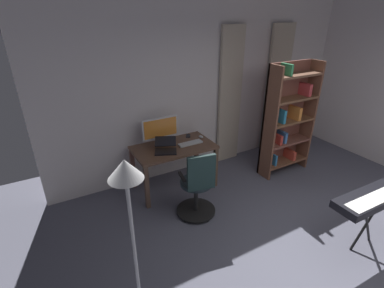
{
  "coord_description": "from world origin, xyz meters",
  "views": [
    {
      "loc": [
        2.63,
        1.02,
        2.66
      ],
      "look_at": [
        0.95,
        -1.99,
        1.02
      ],
      "focal_mm": 26.69,
      "sensor_mm": 36.0,
      "label": 1
    }
  ],
  "objects_px": {
    "office_chair": "(198,188)",
    "computer_mouse": "(201,137)",
    "desk": "(174,152)",
    "computer_keyboard": "(190,143)",
    "computer_monitor": "(160,129)",
    "cell_phone_face_up": "(188,136)",
    "piano_keyboard": "(376,197)",
    "laptop": "(166,148)",
    "floor_lamp": "(129,206)",
    "bookshelf": "(287,120)"
  },
  "relations": [
    {
      "from": "computer_mouse",
      "to": "bookshelf",
      "type": "xyz_separation_m",
      "value": [
        -1.4,
        0.5,
        0.21
      ]
    },
    {
      "from": "computer_monitor",
      "to": "cell_phone_face_up",
      "type": "height_order",
      "value": "computer_monitor"
    },
    {
      "from": "computer_mouse",
      "to": "piano_keyboard",
      "type": "distance_m",
      "value": 2.54
    },
    {
      "from": "desk",
      "to": "floor_lamp",
      "type": "relative_size",
      "value": 0.72
    },
    {
      "from": "bookshelf",
      "to": "laptop",
      "type": "bearing_deg",
      "value": -9.35
    },
    {
      "from": "computer_monitor",
      "to": "laptop",
      "type": "distance_m",
      "value": 0.37
    },
    {
      "from": "desk",
      "to": "office_chair",
      "type": "xyz_separation_m",
      "value": [
        0.04,
        0.82,
        -0.16
      ]
    },
    {
      "from": "cell_phone_face_up",
      "to": "piano_keyboard",
      "type": "bearing_deg",
      "value": 143.61
    },
    {
      "from": "cell_phone_face_up",
      "to": "floor_lamp",
      "type": "relative_size",
      "value": 0.08
    },
    {
      "from": "computer_keyboard",
      "to": "laptop",
      "type": "relative_size",
      "value": 0.9
    },
    {
      "from": "bookshelf",
      "to": "piano_keyboard",
      "type": "distance_m",
      "value": 1.95
    },
    {
      "from": "computer_keyboard",
      "to": "floor_lamp",
      "type": "height_order",
      "value": "floor_lamp"
    },
    {
      "from": "desk",
      "to": "computer_mouse",
      "type": "bearing_deg",
      "value": -172.17
    },
    {
      "from": "office_chair",
      "to": "computer_monitor",
      "type": "xyz_separation_m",
      "value": [
        0.07,
        -1.05,
        0.5
      ]
    },
    {
      "from": "computer_monitor",
      "to": "piano_keyboard",
      "type": "relative_size",
      "value": 0.51
    },
    {
      "from": "office_chair",
      "to": "computer_monitor",
      "type": "distance_m",
      "value": 1.17
    },
    {
      "from": "cell_phone_face_up",
      "to": "floor_lamp",
      "type": "height_order",
      "value": "floor_lamp"
    },
    {
      "from": "computer_mouse",
      "to": "floor_lamp",
      "type": "bearing_deg",
      "value": 47.45
    },
    {
      "from": "office_chair",
      "to": "computer_mouse",
      "type": "distance_m",
      "value": 1.1
    },
    {
      "from": "computer_mouse",
      "to": "piano_keyboard",
      "type": "bearing_deg",
      "value": 110.87
    },
    {
      "from": "desk",
      "to": "office_chair",
      "type": "distance_m",
      "value": 0.84
    },
    {
      "from": "office_chair",
      "to": "cell_phone_face_up",
      "type": "bearing_deg",
      "value": 78.67
    },
    {
      "from": "laptop",
      "to": "computer_mouse",
      "type": "bearing_deg",
      "value": -142.48
    },
    {
      "from": "bookshelf",
      "to": "desk",
      "type": "bearing_deg",
      "value": -12.52
    },
    {
      "from": "bookshelf",
      "to": "floor_lamp",
      "type": "relative_size",
      "value": 1.11
    },
    {
      "from": "office_chair",
      "to": "computer_monitor",
      "type": "height_order",
      "value": "computer_monitor"
    },
    {
      "from": "computer_mouse",
      "to": "cell_phone_face_up",
      "type": "relative_size",
      "value": 0.69
    },
    {
      "from": "office_chair",
      "to": "piano_keyboard",
      "type": "relative_size",
      "value": 0.88
    },
    {
      "from": "computer_monitor",
      "to": "laptop",
      "type": "height_order",
      "value": "computer_monitor"
    },
    {
      "from": "cell_phone_face_up",
      "to": "bookshelf",
      "type": "xyz_separation_m",
      "value": [
        -1.55,
        0.67,
        0.22
      ]
    },
    {
      "from": "office_chair",
      "to": "cell_phone_face_up",
      "type": "xyz_separation_m",
      "value": [
        -0.43,
        -1.06,
        0.27
      ]
    },
    {
      "from": "computer_monitor",
      "to": "computer_mouse",
      "type": "xyz_separation_m",
      "value": [
        -0.65,
        0.16,
        -0.22
      ]
    },
    {
      "from": "computer_mouse",
      "to": "laptop",
      "type": "bearing_deg",
      "value": 12.45
    },
    {
      "from": "bookshelf",
      "to": "floor_lamp",
      "type": "distance_m",
      "value": 3.54
    },
    {
      "from": "office_chair",
      "to": "computer_keyboard",
      "type": "bearing_deg",
      "value": 78.76
    },
    {
      "from": "desk",
      "to": "computer_keyboard",
      "type": "distance_m",
      "value": 0.29
    },
    {
      "from": "computer_mouse",
      "to": "piano_keyboard",
      "type": "relative_size",
      "value": 0.09
    },
    {
      "from": "desk",
      "to": "piano_keyboard",
      "type": "bearing_deg",
      "value": 122.1
    },
    {
      "from": "computer_monitor",
      "to": "floor_lamp",
      "type": "distance_m",
      "value": 2.44
    },
    {
      "from": "floor_lamp",
      "to": "cell_phone_face_up",
      "type": "bearing_deg",
      "value": -127.77
    },
    {
      "from": "desk",
      "to": "bookshelf",
      "type": "relative_size",
      "value": 0.65
    },
    {
      "from": "bookshelf",
      "to": "piano_keyboard",
      "type": "relative_size",
      "value": 1.65
    },
    {
      "from": "laptop",
      "to": "piano_keyboard",
      "type": "distance_m",
      "value": 2.75
    },
    {
      "from": "computer_monitor",
      "to": "laptop",
      "type": "bearing_deg",
      "value": 79.33
    },
    {
      "from": "computer_mouse",
      "to": "office_chair",
      "type": "bearing_deg",
      "value": 56.92
    },
    {
      "from": "cell_phone_face_up",
      "to": "floor_lamp",
      "type": "distance_m",
      "value": 2.76
    },
    {
      "from": "computer_monitor",
      "to": "floor_lamp",
      "type": "relative_size",
      "value": 0.34
    },
    {
      "from": "desk",
      "to": "office_chair",
      "type": "relative_size",
      "value": 1.23
    },
    {
      "from": "piano_keyboard",
      "to": "bookshelf",
      "type": "bearing_deg",
      "value": -103.25
    },
    {
      "from": "computer_monitor",
      "to": "computer_mouse",
      "type": "bearing_deg",
      "value": 166.52
    }
  ]
}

